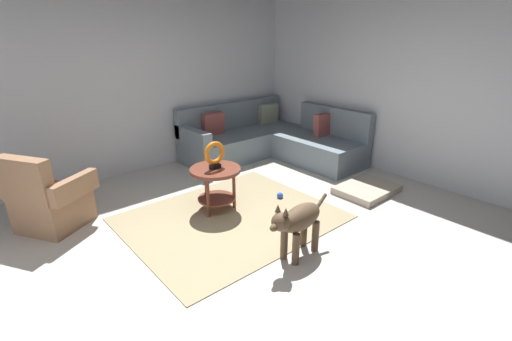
% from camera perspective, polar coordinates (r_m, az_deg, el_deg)
% --- Properties ---
extents(ground_plane, '(6.00, 6.00, 0.10)m').
position_cam_1_polar(ground_plane, '(3.72, 0.79, -12.90)').
color(ground_plane, beige).
extents(wall_back, '(6.00, 0.12, 2.70)m').
position_cam_1_polar(wall_back, '(5.67, -19.75, 13.05)').
color(wall_back, silver).
rests_on(wall_back, ground_plane).
extents(wall_right, '(0.12, 6.00, 2.70)m').
position_cam_1_polar(wall_right, '(5.53, 24.93, 12.17)').
color(wall_right, silver).
rests_on(wall_right, ground_plane).
extents(area_rug, '(2.30, 1.90, 0.01)m').
position_cam_1_polar(area_rug, '(4.23, -4.00, -7.48)').
color(area_rug, tan).
rests_on(area_rug, ground_plane).
extents(sectional_couch, '(2.20, 2.25, 0.88)m').
position_cam_1_polar(sectional_couch, '(6.16, 2.31, 4.73)').
color(sectional_couch, slate).
rests_on(sectional_couch, ground_plane).
extents(armchair, '(0.93, 1.00, 0.88)m').
position_cam_1_polar(armchair, '(4.50, -30.12, -4.20)').
color(armchair, '#936B4C').
rests_on(armchair, ground_plane).
extents(side_table, '(0.60, 0.60, 0.54)m').
position_cam_1_polar(side_table, '(4.27, -6.44, -1.18)').
color(side_table, brown).
rests_on(side_table, ground_plane).
extents(torus_sculpture, '(0.28, 0.08, 0.33)m').
position_cam_1_polar(torus_sculpture, '(4.17, -6.60, 2.57)').
color(torus_sculpture, black).
rests_on(torus_sculpture, side_table).
extents(dog_bed_mat, '(0.80, 0.60, 0.09)m').
position_cam_1_polar(dog_bed_mat, '(5.08, 17.19, -2.87)').
color(dog_bed_mat, '#B2A38E').
rests_on(dog_bed_mat, ground_plane).
extents(dog, '(0.85, 0.27, 0.63)m').
position_cam_1_polar(dog, '(3.41, 6.72, -8.03)').
color(dog, brown).
rests_on(dog, ground_plane).
extents(dog_toy_ball, '(0.08, 0.08, 0.08)m').
position_cam_1_polar(dog_toy_ball, '(4.69, 3.83, -3.99)').
color(dog_toy_ball, blue).
rests_on(dog_toy_ball, ground_plane).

